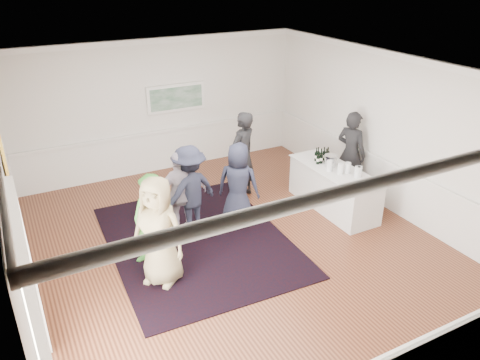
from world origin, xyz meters
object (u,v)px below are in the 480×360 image
guest_green (155,223)px  guest_lilac (181,194)px  guest_dark_b (243,155)px  nut_bowl (362,185)px  bartender (351,153)px  guest_tan (159,232)px  guest_dark_a (190,191)px  guest_navy (238,185)px  serving_table (334,188)px  ice_bucket (330,161)px

guest_green → guest_lilac: (0.77, 0.80, -0.01)m
guest_dark_b → nut_bowl: guest_dark_b is taller
guest_green → bartender: bearing=56.8°
guest_green → nut_bowl: size_ratio=6.59×
guest_tan → guest_dark_a: bearing=97.5°
guest_navy → nut_bowl: guest_navy is taller
guest_green → nut_bowl: (3.86, -0.60, 0.08)m
serving_table → guest_navy: 2.12m
serving_table → guest_navy: guest_navy is taller
ice_bucket → guest_green: bearing=-173.4°
guest_dark_a → guest_dark_b: 1.80m
guest_tan → guest_dark_a: size_ratio=1.05×
guest_dark_a → bartender: bearing=163.9°
bartender → guest_navy: size_ratio=1.13×
ice_bucket → guest_dark_a: bearing=173.8°
guest_green → nut_bowl: 3.91m
guest_green → guest_dark_b: (2.51, 1.66, 0.12)m
guest_dark_b → guest_tan: bearing=14.1°
guest_navy → nut_bowl: 2.34m
bartender → guest_lilac: size_ratio=1.14×
guest_dark_b → bartender: bearing=131.7°
serving_table → nut_bowl: 1.01m
guest_tan → guest_dark_b: size_ratio=0.95×
guest_tan → guest_dark_b: guest_dark_b is taller
guest_tan → serving_table: bearing=57.6°
guest_tan → guest_dark_b: bearing=86.3°
guest_lilac → guest_dark_b: (1.74, 0.85, 0.14)m
serving_table → guest_dark_a: size_ratio=1.25×
guest_green → ice_bucket: (3.93, 0.46, 0.16)m
guest_dark_b → guest_navy: bearing=33.5°
guest_navy → guest_dark_a: bearing=33.4°
serving_table → guest_navy: (-2.05, 0.37, 0.39)m
bartender → guest_dark_a: size_ratio=1.08×
bartender → guest_green: size_ratio=1.12×
nut_bowl → guest_navy: bearing=147.5°
ice_bucket → guest_dark_b: bearing=139.9°
nut_bowl → guest_lilac: bearing=155.6°
guest_lilac → guest_navy: (1.12, -0.14, 0.01)m
guest_green → guest_dark_b: 3.01m
bartender → guest_tan: bearing=84.7°
guest_lilac → ice_bucket: (3.16, -0.34, 0.17)m
nut_bowl → bartender: bearing=57.9°
serving_table → guest_green: guest_green is taller
guest_dark_a → guest_dark_b: bearing=-165.9°
ice_bucket → serving_table: bearing=-87.4°
guest_green → guest_dark_b: bearing=81.6°
guest_lilac → guest_navy: 1.13m
guest_tan → guest_navy: bearing=76.3°
guest_tan → guest_green: (0.08, 0.42, -0.08)m
guest_lilac → nut_bowl: (3.09, -1.40, 0.10)m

